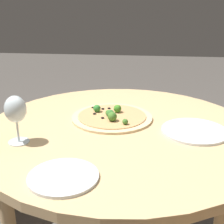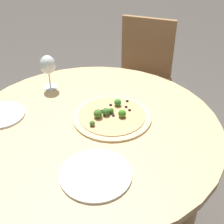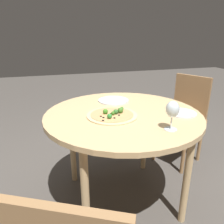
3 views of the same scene
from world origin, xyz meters
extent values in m
cylinder|color=tan|center=(0.00, 0.00, 0.75)|extent=(1.14, 1.14, 0.03)
cylinder|color=tan|center=(-0.35, -0.35, 0.37)|extent=(0.05, 0.05, 0.73)
cylinder|color=tan|center=(0.35, -0.35, 0.37)|extent=(0.05, 0.05, 0.73)
cube|color=#997047|center=(-0.41, -0.80, 0.46)|extent=(0.54, 0.54, 0.04)
cube|color=#997047|center=(-0.50, -0.97, 0.69)|extent=(0.35, 0.20, 0.43)
cylinder|color=#997047|center=(-0.18, -0.73, 0.22)|extent=(0.04, 0.04, 0.44)
cylinder|color=#997047|center=(-0.49, -0.57, 0.22)|extent=(0.04, 0.04, 0.44)
cylinder|color=#997047|center=(-0.34, -1.03, 0.22)|extent=(0.04, 0.04, 0.44)
cylinder|color=#997047|center=(-0.64, -0.88, 0.22)|extent=(0.04, 0.04, 0.44)
cylinder|color=#DBBC89|center=(-0.10, -0.04, 0.77)|extent=(0.36, 0.36, 0.01)
cylinder|color=tan|center=(-0.10, -0.04, 0.78)|extent=(0.30, 0.30, 0.00)
sphere|color=#41732C|center=(0.00, 0.02, 0.79)|extent=(0.02, 0.02, 0.02)
sphere|color=#42742A|center=(-0.03, -0.04, 0.80)|extent=(0.04, 0.04, 0.04)
sphere|color=#328134|center=(-0.13, -0.12, 0.80)|extent=(0.03, 0.03, 0.03)
sphere|color=#3D7325|center=(-0.09, -0.06, 0.80)|extent=(0.03, 0.03, 0.03)
sphere|color=#3E8325|center=(-0.14, -0.02, 0.80)|extent=(0.04, 0.04, 0.04)
sphere|color=#38702F|center=(-0.07, -0.05, 0.80)|extent=(0.04, 0.04, 0.04)
cylinder|color=black|center=(-0.10, -0.04, 0.78)|extent=(0.01, 0.01, 0.00)
cylinder|color=black|center=(-0.19, -0.14, 0.78)|extent=(0.01, 0.01, 0.00)
cylinder|color=black|center=(-0.06, -0.05, 0.78)|extent=(0.01, 0.01, 0.00)
cylinder|color=black|center=(-0.06, -0.08, 0.78)|extent=(0.01, 0.01, 0.00)
cylinder|color=black|center=(-0.10, -0.12, 0.78)|extent=(0.01, 0.01, 0.00)
cylinder|color=black|center=(-0.17, -0.09, 0.78)|extent=(0.01, 0.01, 0.00)
cylinder|color=black|center=(-0.18, -0.07, 0.78)|extent=(0.01, 0.01, 0.00)
cylinder|color=silver|center=(0.18, -0.36, 0.77)|extent=(0.08, 0.08, 0.00)
cylinder|color=silver|center=(0.18, -0.36, 0.81)|extent=(0.01, 0.01, 0.08)
ellipsoid|color=silver|center=(0.18, -0.36, 0.90)|extent=(0.08, 0.08, 0.10)
cylinder|color=silver|center=(0.40, -0.13, 0.77)|extent=(0.21, 0.21, 0.01)
cylinder|color=silver|center=(0.02, 0.30, 0.77)|extent=(0.26, 0.26, 0.01)
camera|label=1|loc=(1.18, 0.10, 1.28)|focal=50.00mm
camera|label=2|loc=(0.08, 1.09, 1.60)|focal=50.00mm
camera|label=3|loc=(-0.49, -1.42, 1.32)|focal=35.00mm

